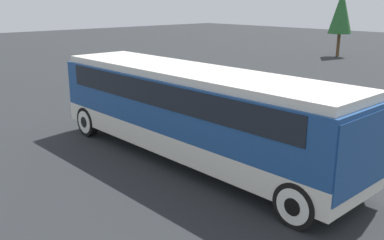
% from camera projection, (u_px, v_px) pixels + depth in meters
% --- Properties ---
extents(ground_plane, '(120.00, 120.00, 0.00)m').
position_uv_depth(ground_plane, '(192.00, 159.00, 13.58)').
color(ground_plane, '#26282B').
extents(tour_bus, '(11.03, 2.64, 2.89)m').
position_uv_depth(tour_bus, '(194.00, 106.00, 13.04)').
color(tour_bus, silver).
rests_on(tour_bus, ground_plane).
extents(parked_car_mid, '(4.40, 1.95, 1.31)m').
position_uv_depth(parked_car_mid, '(282.00, 96.00, 19.52)').
color(parked_car_mid, navy).
rests_on(parked_car_mid, ground_plane).
extents(tree_left, '(2.03, 2.03, 5.85)m').
position_uv_depth(tree_left, '(341.00, 12.00, 37.42)').
color(tree_left, brown).
rests_on(tree_left, ground_plane).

